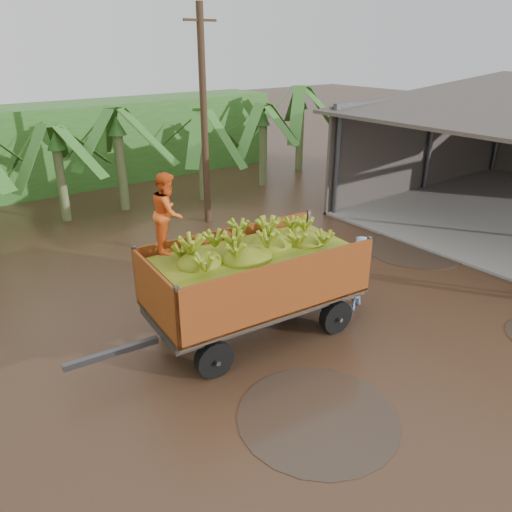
% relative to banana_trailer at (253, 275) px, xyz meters
% --- Properties ---
extents(ground, '(100.00, 100.00, 0.00)m').
position_rel_banana_trailer_xyz_m(ground, '(2.24, -0.88, -1.42)').
color(ground, black).
rests_on(ground, ground).
extents(hedge_north, '(22.00, 3.00, 3.60)m').
position_rel_banana_trailer_xyz_m(hedge_north, '(0.24, 15.12, 0.38)').
color(hedge_north, '#2D661E').
rests_on(hedge_north, ground).
extents(banana_trailer, '(6.60, 2.71, 3.80)m').
position_rel_banana_trailer_xyz_m(banana_trailer, '(0.00, 0.00, 0.00)').
color(banana_trailer, '#C6571C').
rests_on(banana_trailer, ground).
extents(man_blue, '(0.81, 0.69, 1.90)m').
position_rel_banana_trailer_xyz_m(man_blue, '(2.70, -0.63, -0.47)').
color(man_blue, '#7091CD').
rests_on(man_blue, ground).
extents(utility_pole, '(1.20, 0.24, 7.28)m').
position_rel_banana_trailer_xyz_m(utility_pole, '(3.25, 7.07, 2.27)').
color(utility_pole, '#47301E').
rests_on(utility_pole, ground).
extents(banana_plants, '(24.39, 20.91, 4.37)m').
position_rel_banana_trailer_xyz_m(banana_plants, '(-1.78, 6.38, 0.45)').
color(banana_plants, '#2D661E').
rests_on(banana_plants, ground).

